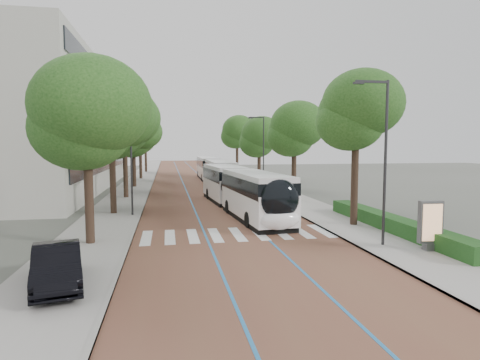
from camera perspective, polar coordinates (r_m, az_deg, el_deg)
name	(u,v)px	position (r m, az deg, el deg)	size (l,w,h in m)	color
ground	(237,239)	(21.77, -0.44, -8.36)	(160.00, 160.00, 0.00)	#51544C
road	(192,178)	(61.18, -6.88, 0.26)	(11.00, 140.00, 0.02)	brown
sidewalk_left	(141,179)	(61.19, -13.91, 0.20)	(4.00, 140.00, 0.12)	gray
sidewalk_right	(240,177)	(62.08, 0.04, 0.41)	(4.00, 140.00, 0.12)	gray
kerb_left	(154,178)	(61.10, -12.13, 0.22)	(0.20, 140.00, 0.14)	gray
kerb_right	(228,177)	(61.76, -1.69, 0.38)	(0.20, 140.00, 0.14)	gray
zebra_crossing	(237,234)	(22.76, -0.37, -7.70)	(10.55, 3.60, 0.01)	silver
lane_line_left	(181,178)	(61.11, -8.38, 0.25)	(0.12, 126.00, 0.01)	#216BA8
lane_line_right	(202,178)	(61.30, -5.39, 0.29)	(0.12, 126.00, 0.01)	#216BA8
office_building	(23,127)	(51.41, -28.46, 6.60)	(18.11, 40.00, 14.00)	#AEACA1
hedge	(392,223)	(24.86, 20.82, -5.78)	(1.20, 14.00, 0.80)	#173F16
streetlight_near	(382,149)	(20.60, 19.58, 4.13)	(1.82, 0.20, 8.00)	#2A2A2D
streetlight_far	(262,147)	(44.08, 3.14, 4.72)	(1.82, 0.20, 8.00)	#2A2A2D
lamp_post_left	(131,158)	(28.99, -15.22, 3.03)	(0.14, 0.14, 8.00)	#2A2A2D
trees_left	(131,132)	(45.44, -15.30, 6.66)	(6.11, 60.67, 9.51)	black
trees_right	(267,132)	(46.55, 3.80, 6.76)	(5.55, 47.22, 9.30)	black
lead_bus	(241,190)	(30.43, 0.08, -1.42)	(3.97, 18.54, 3.20)	black
bus_queued_0	(220,175)	(46.39, -2.80, 0.79)	(2.65, 12.42, 3.20)	white
bus_queued_1	(208,168)	(59.22, -4.54, 1.69)	(2.60, 12.41, 3.20)	white
ad_panel	(430,224)	(20.76, 25.45, -5.73)	(1.14, 0.47, 2.33)	#59595B
parked_car	(57,266)	(15.57, -24.60, -11.03)	(1.54, 4.43, 1.46)	black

